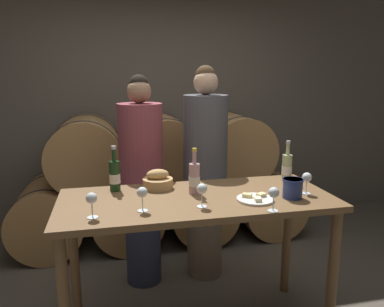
# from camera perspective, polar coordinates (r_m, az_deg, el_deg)

# --- Properties ---
(stone_wall_back) EXTENTS (10.00, 0.12, 3.20)m
(stone_wall_back) POSITION_cam_1_polar(r_m,az_deg,el_deg) (4.28, -5.78, 10.51)
(stone_wall_back) COLOR #60594F
(stone_wall_back) RESTS_ON ground_plane
(barrel_stack) EXTENTS (2.95, 0.84, 1.31)m
(barrel_stack) POSITION_cam_1_polar(r_m,az_deg,el_deg) (3.91, -4.49, -4.42)
(barrel_stack) COLOR #A87A47
(barrel_stack) RESTS_ON ground_plane
(tasting_table) EXTENTS (1.71, 0.73, 0.95)m
(tasting_table) POSITION_cam_1_polar(r_m,az_deg,el_deg) (2.41, 0.78, -9.54)
(tasting_table) COLOR brown
(tasting_table) RESTS_ON ground_plane
(person_left) EXTENTS (0.35, 0.35, 1.71)m
(person_left) POSITION_cam_1_polar(r_m,az_deg,el_deg) (3.03, -7.68, -4.24)
(person_left) COLOR #2D334C
(person_left) RESTS_ON ground_plane
(person_right) EXTENTS (0.36, 0.36, 1.78)m
(person_right) POSITION_cam_1_polar(r_m,az_deg,el_deg) (3.10, 2.01, -3.01)
(person_right) COLOR #756651
(person_right) RESTS_ON ground_plane
(wine_bottle_red) EXTENTS (0.07, 0.07, 0.30)m
(wine_bottle_red) POSITION_cam_1_polar(r_m,az_deg,el_deg) (2.52, -11.69, -3.28)
(wine_bottle_red) COLOR #193819
(wine_bottle_red) RESTS_ON tasting_table
(wine_bottle_white) EXTENTS (0.07, 0.07, 0.29)m
(wine_bottle_white) POSITION_cam_1_polar(r_m,az_deg,el_deg) (2.78, 14.26, -2.06)
(wine_bottle_white) COLOR #ADBC7F
(wine_bottle_white) RESTS_ON tasting_table
(wine_bottle_rose) EXTENTS (0.07, 0.07, 0.30)m
(wine_bottle_rose) POSITION_cam_1_polar(r_m,az_deg,el_deg) (2.41, 0.41, -3.75)
(wine_bottle_rose) COLOR #BC8E93
(wine_bottle_rose) RESTS_ON tasting_table
(blue_crock) EXTENTS (0.13, 0.13, 0.12)m
(blue_crock) POSITION_cam_1_polar(r_m,az_deg,el_deg) (2.42, 15.08, -5.03)
(blue_crock) COLOR navy
(blue_crock) RESTS_ON tasting_table
(bread_basket) EXTENTS (0.20, 0.20, 0.13)m
(bread_basket) POSITION_cam_1_polar(r_m,az_deg,el_deg) (2.55, -5.24, -4.18)
(bread_basket) COLOR tan
(bread_basket) RESTS_ON tasting_table
(cheese_plate) EXTENTS (0.23, 0.23, 0.04)m
(cheese_plate) POSITION_cam_1_polar(r_m,az_deg,el_deg) (2.34, 9.62, -6.82)
(cheese_plate) COLOR white
(cheese_plate) RESTS_ON tasting_table
(wine_glass_far_left) EXTENTS (0.06, 0.06, 0.14)m
(wine_glass_far_left) POSITION_cam_1_polar(r_m,az_deg,el_deg) (2.08, -15.05, -6.77)
(wine_glass_far_left) COLOR white
(wine_glass_far_left) RESTS_ON tasting_table
(wine_glass_left) EXTENTS (0.06, 0.06, 0.14)m
(wine_glass_left) POSITION_cam_1_polar(r_m,az_deg,el_deg) (2.12, -7.59, -6.07)
(wine_glass_left) COLOR white
(wine_glass_left) RESTS_ON tasting_table
(wine_glass_center) EXTENTS (0.06, 0.06, 0.14)m
(wine_glass_center) POSITION_cam_1_polar(r_m,az_deg,el_deg) (2.17, 1.52, -5.57)
(wine_glass_center) COLOR white
(wine_glass_center) RESTS_ON tasting_table
(wine_glass_right) EXTENTS (0.06, 0.06, 0.14)m
(wine_glass_right) POSITION_cam_1_polar(r_m,az_deg,el_deg) (2.15, 12.34, -6.00)
(wine_glass_right) COLOR white
(wine_glass_right) RESTS_ON tasting_table
(wine_glass_far_right) EXTENTS (0.06, 0.06, 0.14)m
(wine_glass_far_right) POSITION_cam_1_polar(r_m,az_deg,el_deg) (2.51, 17.10, -3.64)
(wine_glass_far_right) COLOR white
(wine_glass_far_right) RESTS_ON tasting_table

